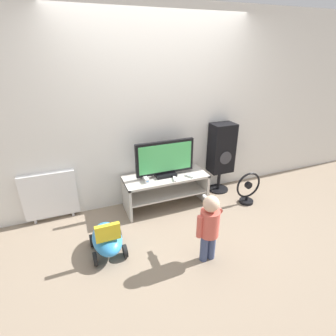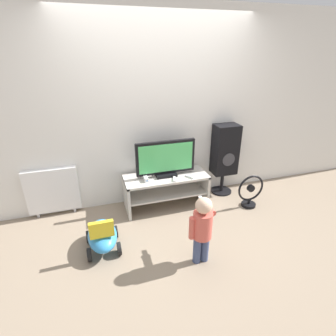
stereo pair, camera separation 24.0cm
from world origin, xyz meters
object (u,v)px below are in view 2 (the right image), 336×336
television (166,159)px  child (202,225)px  remote_primary (190,177)px  ride_on_toy (102,236)px  remote_secondary (174,179)px  floor_fan (250,192)px  game_console (145,178)px  speaker_tower (225,151)px  radiator (53,191)px

television → child: (0.04, -1.16, -0.26)m
remote_primary → ride_on_toy: bearing=-157.5°
remote_secondary → floor_fan: 1.11m
game_console → ride_on_toy: game_console is taller
television → remote_primary: 0.41m
speaker_tower → ride_on_toy: size_ratio=1.94×
game_console → child: child is taller
television → game_console: television is taller
ride_on_toy → radiator: 1.06m
television → radiator: bearing=171.8°
floor_fan → speaker_tower: bearing=109.9°
television → remote_secondary: (0.07, -0.17, -0.23)m
radiator → remote_primary: bearing=-11.8°
game_console → radiator: bearing=168.0°
remote_primary → ride_on_toy: (-1.23, -0.51, -0.31)m
floor_fan → ride_on_toy: bearing=-172.1°
remote_secondary → ride_on_toy: 1.17m
remote_secondary → ride_on_toy: bearing=-153.6°
remote_secondary → game_console: bearing=160.7°
television → game_console: 0.37m
remote_primary → remote_secondary: bearing=-177.8°
remote_primary → child: (-0.26, -1.00, -0.03)m
ride_on_toy → remote_secondary: bearing=26.4°
remote_primary → floor_fan: (0.83, -0.22, -0.26)m
remote_primary → radiator: size_ratio=0.19×
ride_on_toy → speaker_tower: bearing=22.4°
ride_on_toy → radiator: (-0.56, 0.88, 0.19)m
remote_primary → speaker_tower: 0.73m
television → speaker_tower: speaker_tower is taller
radiator → game_console: bearing=-12.0°
game_console → remote_primary: (0.59, -0.12, -0.02)m
child → floor_fan: bearing=35.3°
remote_primary → remote_secondary: (-0.22, -0.01, 0.00)m
television → remote_secondary: size_ratio=6.04×
radiator → child: bearing=-41.9°
speaker_tower → floor_fan: (0.18, -0.49, -0.46)m
floor_fan → radiator: radiator is taller
television → child: television is taller
child → ride_on_toy: child is taller
television → remote_primary: (0.30, -0.16, -0.23)m
game_console → floor_fan: game_console is taller
remote_primary → floor_fan: bearing=-15.0°
remote_secondary → child: child is taller
television → child: 1.19m
ride_on_toy → child: bearing=-26.7°
television → game_console: bearing=-172.6°
game_console → child: bearing=-73.4°
ride_on_toy → game_console: bearing=44.6°
remote_secondary → television: bearing=113.4°
game_console → radiator: (-1.19, 0.25, -0.14)m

